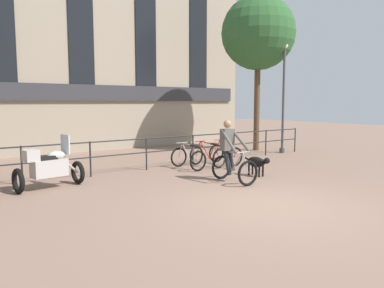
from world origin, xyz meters
TOP-DOWN VIEW (x-y plane):
  - ground_plane at (0.00, 0.00)m, footprint 60.00×60.00m
  - canal_railing at (-0.00, 5.20)m, footprint 15.05×0.05m
  - building_facade at (0.00, 10.99)m, footprint 18.00×0.72m
  - cyclist_with_bike at (0.99, 2.26)m, footprint 0.73×1.20m
  - dog at (2.14, 2.36)m, footprint 0.31×1.01m
  - parked_motorcycle at (-3.29, 4.37)m, footprint 1.75×0.87m
  - parked_bicycle_near_lamp at (1.20, 4.54)m, footprint 0.68×1.12m
  - parked_bicycle_mid_left at (2.01, 4.54)m, footprint 0.83×1.20m
  - parked_bicycle_mid_right at (2.82, 4.54)m, footprint 0.71×1.14m
  - street_lamp at (6.78, 5.31)m, footprint 0.28×0.28m
  - tree_canalside_right at (6.56, 6.64)m, footprint 3.28×3.28m

SIDE VIEW (x-z plane):
  - ground_plane at x=0.00m, z-range 0.00..0.00m
  - parked_bicycle_mid_right at x=2.82m, z-range -0.07..0.79m
  - parked_bicycle_near_lamp at x=1.20m, z-range -0.07..0.79m
  - parked_bicycle_mid_left at x=2.01m, z-range -0.07..0.79m
  - dog at x=2.14m, z-range 0.12..0.71m
  - parked_motorcycle at x=-3.29m, z-range -0.11..1.24m
  - canal_railing at x=0.00m, z-range 0.18..1.23m
  - cyclist_with_bike at x=0.99m, z-range -0.09..1.61m
  - street_lamp at x=6.78m, z-range 0.28..4.97m
  - tree_canalside_right at x=6.56m, z-range 1.78..8.67m
  - building_facade at x=0.00m, z-range -0.02..10.60m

